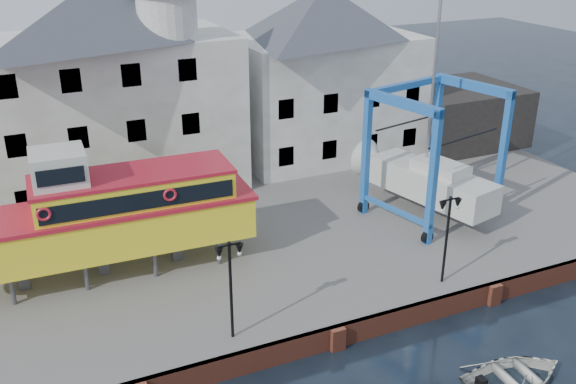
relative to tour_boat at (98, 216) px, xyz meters
name	(u,v)px	position (x,y,z in m)	size (l,w,h in m)	color
ground	(336,348)	(7.72, -8.25, -3.89)	(140.00, 140.00, 0.00)	black
hardstanding	(241,227)	(7.72, 2.75, -3.39)	(44.00, 22.00, 1.00)	slate
quay_wall	(336,337)	(7.72, -8.14, -3.39)	(44.00, 0.47, 1.00)	brown
building_white_main	(113,83)	(2.85, 10.15, 3.45)	(14.00, 8.30, 14.00)	#B8B7A9
building_white_right	(323,72)	(16.72, 10.75, 2.70)	(12.00, 8.00, 11.20)	#B8B7A9
shed_dark	(458,114)	(26.72, 8.75, -0.89)	(8.00, 7.00, 4.00)	black
lamp_post_left	(230,266)	(3.72, -7.05, 0.28)	(1.12, 0.32, 4.20)	black
lamp_post_right	(449,218)	(13.72, -7.05, 0.28)	(1.12, 0.32, 4.20)	black
tour_boat	(98,216)	(0.00, 0.00, 0.00)	(14.20, 3.83, 6.14)	#59595E
travel_lift	(421,171)	(17.28, -0.04, -0.65)	(7.24, 9.20, 13.47)	#1E5CA6
motorboat_b	(513,383)	(12.81, -12.83, -3.89)	(2.95, 4.14, 0.86)	silver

